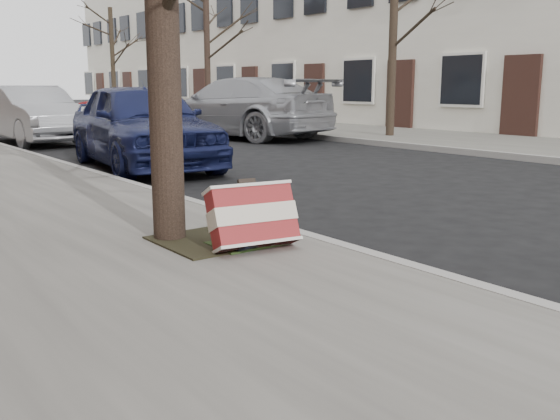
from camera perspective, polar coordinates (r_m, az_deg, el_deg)
ground at (r=5.57m, az=18.79°, el=-3.29°), size 120.00×120.00×0.00m
far_sidewalk at (r=21.84m, az=-2.56°, el=7.90°), size 4.00×70.00×0.12m
house_far at (r=26.03m, az=6.23°, el=16.19°), size 6.70×40.00×7.20m
dirt_patch at (r=5.03m, az=-6.05°, el=-2.74°), size 0.85×0.85×0.02m
suitcase_red at (r=4.71m, az=-2.53°, el=-0.61°), size 0.70×0.45×0.50m
suitcase_navy at (r=4.79m, az=-2.03°, el=-1.02°), size 0.56×0.37×0.41m
car_near_front at (r=10.61m, az=-12.48°, el=7.64°), size 2.25×4.40×1.44m
car_near_mid at (r=16.03m, az=-21.74°, el=8.11°), size 1.71×4.20×1.35m
car_far_front at (r=16.50m, az=-3.84°, el=9.30°), size 3.32×5.73×1.56m
car_far_back at (r=24.56m, az=-14.45°, el=9.39°), size 2.59×4.29×1.37m
tree_far_a at (r=16.09m, az=10.31°, el=15.87°), size 0.20×0.20×5.12m
tree_far_b at (r=23.17m, az=-6.70°, el=15.05°), size 0.21×0.21×5.55m
tree_far_c at (r=30.97m, az=-15.05°, el=13.06°), size 0.21×0.21×4.78m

